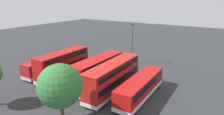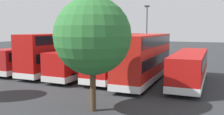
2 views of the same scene
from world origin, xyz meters
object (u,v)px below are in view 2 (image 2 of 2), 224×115
Objects in this scene: bus_single_deck_sixth at (33,58)px; waste_bin_yellow at (158,64)px; bus_double_decker_second at (145,57)px; bus_double_decker_third at (117,55)px; car_hatchback_silver at (117,57)px; lamp_post_tall at (147,30)px; bus_single_deck_fourth at (83,62)px; bus_single_deck_near_end at (190,67)px; bus_double_decker_fifth at (56,52)px.

waste_bin_yellow is at bearing -146.63° from bus_single_deck_sixth.
bus_double_decker_second is 3.23m from bus_double_decker_third.
lamp_post_tall is at bearing 179.69° from car_hatchback_silver.
lamp_post_tall reaches higher than bus_double_decker_third.
bus_single_deck_fourth is at bearing 96.80° from car_hatchback_silver.
bus_single_deck_near_end is 17.58m from car_hatchback_silver.
bus_single_deck_sixth reaches higher than waste_bin_yellow.
bus_single_deck_near_end is 7.30m from bus_double_decker_third.
waste_bin_yellow is at bearing 125.73° from lamp_post_tall.
bus_double_decker_second is 1.08× the size of bus_single_deck_sixth.
car_hatchback_silver is at bearing -114.61° from bus_single_deck_sixth.
bus_single_deck_fourth is (3.62, 0.67, -0.83)m from bus_double_decker_third.
bus_double_decker_fifth is (14.55, 0.47, 0.83)m from bus_single_deck_near_end.
bus_single_deck_near_end is 1.02× the size of bus_single_deck_sixth.
bus_single_deck_sixth reaches higher than car_hatchback_silver.
lamp_post_tall is (-6.87, -12.83, 2.50)m from bus_double_decker_fifth.
bus_double_decker_second is 1.09× the size of bus_double_decker_third.
bus_double_decker_fifth is 3.74m from bus_single_deck_sixth.
bus_single_deck_near_end is at bearing -179.43° from bus_single_deck_sixth.
bus_single_deck_sixth is at bearing -1.98° from bus_double_decker_second.
waste_bin_yellow is at bearing -84.64° from bus_double_decker_second.
bus_single_deck_sixth is (18.19, 0.18, -0.00)m from bus_single_deck_near_end.
bus_double_decker_third reaches higher than waste_bin_yellow.
bus_single_deck_near_end is 1.33× the size of lamp_post_tall.
bus_single_deck_near_end is at bearing 120.02° from waste_bin_yellow.
bus_double_decker_third is 3.77m from bus_single_deck_fourth.
bus_double_decker_second is at bearing 105.48° from lamp_post_tall.
bus_single_deck_fourth reaches higher than waste_bin_yellow.
bus_double_decker_third is at bearing 112.57° from car_hatchback_silver.
bus_single_deck_near_end is 18.19m from bus_single_deck_sixth.
waste_bin_yellow is (-5.93, -9.30, -1.15)m from bus_single_deck_fourth.
bus_single_deck_fourth is 3.79m from bus_double_decker_fifth.
lamp_post_tall is 8.97× the size of waste_bin_yellow.
bus_double_decker_third is at bearing 0.69° from bus_single_deck_near_end.
bus_single_deck_sixth is at bearing 33.37° from waste_bin_yellow.
bus_single_deck_near_end is 0.95× the size of bus_double_decker_second.
bus_double_decker_second is 12.65× the size of waste_bin_yellow.
bus_double_decker_second is at bearing 95.36° from waste_bin_yellow.
bus_double_decker_fifth is 14.77m from lamp_post_tall.
bus_single_deck_sixth is 11.71× the size of waste_bin_yellow.
bus_double_decker_fifth reaches higher than waste_bin_yellow.
bus_double_decker_second is (4.07, 0.67, 0.83)m from bus_single_deck_near_end.
lamp_post_tall is at bearing -129.96° from bus_single_deck_sixth.
bus_double_decker_fifth is 2.41× the size of car_hatchback_silver.
bus_single_deck_sixth is (10.94, 0.09, -0.83)m from bus_double_decker_third.
bus_single_deck_near_end is 10.89m from bus_single_deck_fourth.
bus_double_decker_second is 2.68× the size of car_hatchback_silver.
waste_bin_yellow is at bearing -136.82° from bus_double_decker_fifth.
bus_single_deck_near_end is at bearing -176.03° from bus_single_deck_fourth.
bus_double_decker_third is at bearing -169.55° from bus_single_deck_fourth.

